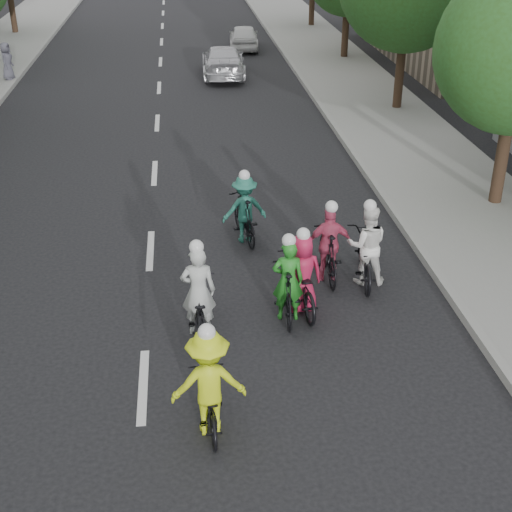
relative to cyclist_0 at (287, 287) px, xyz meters
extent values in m
plane|color=black|center=(-2.68, -1.91, -0.63)|extent=(120.00, 120.00, 0.00)
cube|color=gray|center=(5.32, 8.09, -0.55)|extent=(4.00, 80.00, 0.15)
cube|color=#999993|center=(3.37, 8.09, -0.54)|extent=(0.18, 80.00, 0.18)
cylinder|color=black|center=(-10.88, 31.09, 0.62)|extent=(0.32, 0.32, 2.48)
cylinder|color=black|center=(6.12, 4.69, 0.51)|extent=(0.32, 0.32, 2.27)
cylinder|color=black|center=(6.12, 13.69, 0.62)|extent=(0.32, 0.32, 2.48)
cylinder|color=black|center=(6.12, 22.69, 0.51)|extent=(0.32, 0.32, 2.27)
cylinder|color=black|center=(6.12, 31.69, 0.62)|extent=(0.32, 0.32, 2.48)
imported|color=black|center=(0.00, 0.03, -0.10)|extent=(0.61, 1.80, 1.06)
imported|color=#258825|center=(0.00, -0.07, 0.19)|extent=(0.62, 0.43, 1.63)
sphere|color=white|center=(0.00, -0.07, 1.02)|extent=(0.26, 0.26, 0.26)
imported|color=black|center=(0.31, 0.31, -0.11)|extent=(0.87, 2.01, 1.03)
imported|color=#C31F49|center=(0.31, 0.21, 0.18)|extent=(0.83, 0.58, 1.61)
sphere|color=white|center=(0.31, 0.21, 1.00)|extent=(0.26, 0.26, 0.26)
imported|color=black|center=(1.08, 1.46, -0.08)|extent=(0.56, 1.84, 1.10)
imported|color=#D44B70|center=(1.08, 1.36, 0.19)|extent=(0.96, 0.42, 1.63)
sphere|color=white|center=(1.08, 1.36, 1.02)|extent=(0.26, 0.26, 0.26)
imported|color=black|center=(1.81, 1.26, -0.11)|extent=(0.95, 2.04, 1.03)
imported|color=white|center=(1.81, 1.16, 0.23)|extent=(0.91, 0.75, 1.71)
sphere|color=white|center=(1.81, 1.16, 1.10)|extent=(0.26, 0.26, 0.26)
imported|color=black|center=(-1.68, -0.28, -0.16)|extent=(0.67, 1.79, 0.93)
imported|color=silver|center=(-1.68, -0.38, 0.25)|extent=(0.65, 0.44, 1.75)
sphere|color=white|center=(-1.68, -0.38, 1.14)|extent=(0.26, 0.26, 0.26)
imported|color=black|center=(-1.63, -2.98, -0.21)|extent=(0.64, 1.60, 0.83)
imported|color=#E0F71B|center=(-1.63, -3.08, 0.24)|extent=(1.16, 0.71, 1.74)
sphere|color=white|center=(-1.63, -3.08, 1.13)|extent=(0.26, 0.26, 0.26)
imported|color=black|center=(-0.49, 3.48, -0.08)|extent=(0.81, 1.88, 1.09)
imported|color=#246E5C|center=(-0.49, 3.38, 0.17)|extent=(1.12, 0.76, 1.60)
sphere|color=white|center=(-0.49, 3.38, 0.99)|extent=(0.26, 0.26, 0.26)
imported|color=silver|center=(0.11, 19.89, 0.02)|extent=(1.96, 4.52, 1.30)
imported|color=white|center=(1.55, 25.67, -0.01)|extent=(1.72, 3.69, 1.22)
imported|color=#4F4E5B|center=(-8.98, 19.63, 0.29)|extent=(0.60, 0.81, 1.52)
camera|label=1|loc=(-1.84, -11.54, 6.70)|focal=50.00mm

